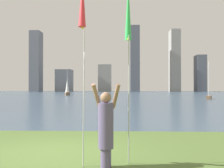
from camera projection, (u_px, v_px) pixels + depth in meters
ground at (114, 96)px, 58.07m from camera, size 120.00×138.00×0.12m
person at (106, 126)px, 5.81m from camera, size 0.66×0.49×1.80m
kite_flag_left at (82, 6)px, 5.75m from camera, size 0.16×0.45×4.11m
kite_flag_right at (128, 15)px, 6.37m from camera, size 0.16×0.83×4.19m
sailboat_2 at (67, 88)px, 58.66m from camera, size 1.39×1.84×5.50m
sailboat_4 at (209, 97)px, 39.83m from camera, size 1.52×2.59×5.59m
skyline_tower_0 at (36, 62)px, 111.15m from camera, size 4.07×5.98×24.64m
skyline_tower_1 at (64, 81)px, 114.60m from camera, size 6.58×6.64×9.20m
skyline_tower_2 at (105, 78)px, 113.59m from camera, size 5.48×3.11×11.27m
skyline_tower_3 at (135, 59)px, 110.51m from camera, size 3.81×4.34×26.79m
skyline_tower_4 at (175, 61)px, 113.28m from camera, size 3.87×7.02×25.60m
skyline_tower_5 at (200, 73)px, 112.68m from camera, size 3.91×6.02×15.05m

